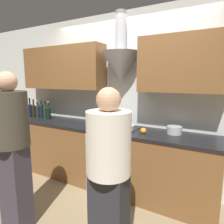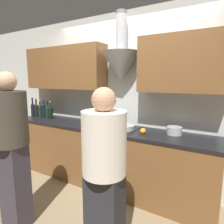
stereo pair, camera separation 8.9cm
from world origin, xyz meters
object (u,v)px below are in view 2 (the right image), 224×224
at_px(wine_bottle_5, 51,112).
at_px(stock_pot, 109,122).
at_px(wine_bottle_0, 33,109).
at_px(person_foreground_right, 104,172).
at_px(mixing_bowl, 124,127).
at_px(wine_bottle_2, 40,110).
at_px(saucepan, 174,131).
at_px(wine_bottle_4, 47,111).
at_px(orange_fruit, 143,131).
at_px(person_foreground_left, 11,144).
at_px(wine_bottle_1, 36,110).
at_px(wine_bottle_3, 44,110).
at_px(stove_range, 116,158).

relative_size(wine_bottle_5, stock_pot, 1.28).
height_order(wine_bottle_0, person_foreground_right, person_foreground_right).
bearing_deg(stock_pot, mixing_bowl, -10.20).
relative_size(wine_bottle_2, saucepan, 1.65).
xyz_separation_m(wine_bottle_4, person_foreground_right, (1.98, -1.14, -0.19)).
height_order(orange_fruit, saucepan, saucepan).
bearing_deg(person_foreground_left, stock_pot, 72.32).
bearing_deg(person_foreground_left, wine_bottle_1, 133.07).
relative_size(wine_bottle_0, stock_pot, 1.44).
height_order(mixing_bowl, saucepan, saucepan).
xyz_separation_m(mixing_bowl, person_foreground_right, (0.40, -1.12, -0.10)).
bearing_deg(orange_fruit, wine_bottle_5, 177.10).
bearing_deg(wine_bottle_3, saucepan, 2.13).
bearing_deg(person_foreground_left, person_foreground_right, 6.30).
bearing_deg(wine_bottle_2, person_foreground_right, -27.59).
xyz_separation_m(wine_bottle_5, mixing_bowl, (1.48, -0.01, -0.09)).
bearing_deg(orange_fruit, stock_pot, 167.16).
relative_size(wine_bottle_0, saucepan, 1.85).
bearing_deg(wine_bottle_0, mixing_bowl, 0.09).
bearing_deg(saucepan, wine_bottle_1, -177.72).
bearing_deg(wine_bottle_2, wine_bottle_1, -174.39).
bearing_deg(person_foreground_left, stove_range, 65.96).
bearing_deg(stove_range, wine_bottle_4, 179.44).
bearing_deg(saucepan, stock_pot, -176.75).
relative_size(wine_bottle_5, person_foreground_right, 0.20).
bearing_deg(wine_bottle_3, wine_bottle_1, -175.92).
distance_m(wine_bottle_1, person_foreground_right, 2.54).
height_order(wine_bottle_1, stock_pot, wine_bottle_1).
bearing_deg(wine_bottle_2, stock_pot, 1.45).
bearing_deg(stove_range, orange_fruit, -11.07).
height_order(wine_bottle_1, wine_bottle_4, wine_bottle_1).
height_order(wine_bottle_2, stock_pot, wine_bottle_2).
xyz_separation_m(wine_bottle_1, stock_pot, (1.58, 0.05, -0.07)).
bearing_deg(person_foreground_right, wine_bottle_3, 151.21).
relative_size(orange_fruit, person_foreground_left, 0.05).
bearing_deg(person_foreground_left, wine_bottle_0, 135.37).
bearing_deg(wine_bottle_5, wine_bottle_0, -178.97).
bearing_deg(wine_bottle_4, wine_bottle_1, -177.32).
relative_size(wine_bottle_0, wine_bottle_1, 1.05).
height_order(wine_bottle_0, wine_bottle_5, wine_bottle_0).
bearing_deg(wine_bottle_4, wine_bottle_2, -178.75).
bearing_deg(wine_bottle_1, saucepan, 2.28).
bearing_deg(orange_fruit, person_foreground_left, -131.28).
relative_size(wine_bottle_0, wine_bottle_5, 1.12).
bearing_deg(wine_bottle_0, orange_fruit, -2.08).
height_order(wine_bottle_4, mixing_bowl, wine_bottle_4).
relative_size(orange_fruit, person_foreground_right, 0.05).
xyz_separation_m(stove_range, wine_bottle_3, (-1.53, 0.01, 0.60)).
bearing_deg(stock_pot, saucepan, 3.25).
distance_m(wine_bottle_2, mixing_bowl, 1.78).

